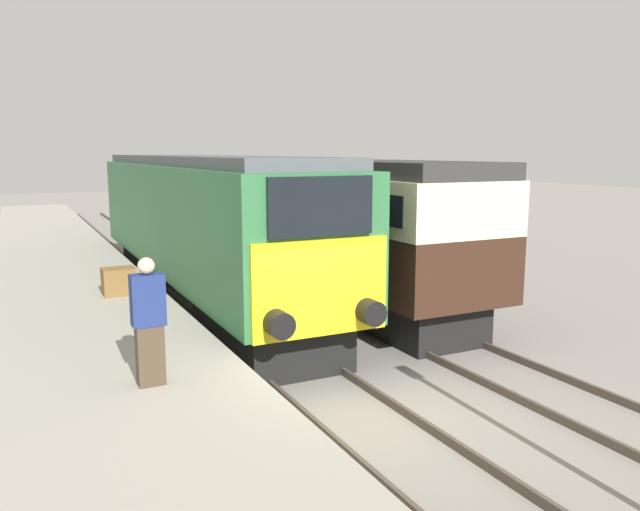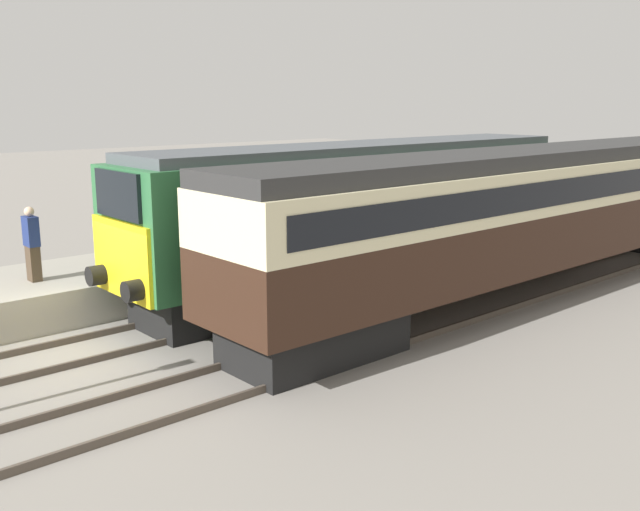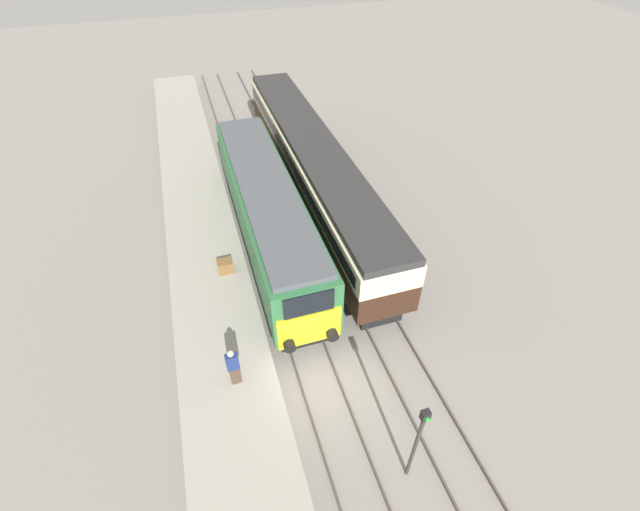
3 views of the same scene
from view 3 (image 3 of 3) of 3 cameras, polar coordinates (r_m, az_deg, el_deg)
ground_plane at (r=17.17m, az=-0.21°, el=-16.25°), size 120.00×120.00×0.00m
platform_left at (r=21.85m, az=-14.93°, el=-0.13°), size 3.50×50.00×0.92m
rails_near_track at (r=20.11m, az=-4.51°, el=-4.50°), size 1.51×60.00×0.14m
rails_far_track at (r=20.84m, az=4.58°, el=-2.45°), size 1.50×60.00×0.14m
locomotive at (r=21.20m, az=-7.05°, el=5.81°), size 2.70×14.89×3.96m
passenger_carriage at (r=24.66m, az=-0.99°, el=12.12°), size 2.75×21.10×3.86m
person_on_platform at (r=15.62m, az=-11.46°, el=-14.34°), size 0.44×0.26×1.76m
signal_post at (r=13.75m, az=12.85°, el=-22.86°), size 0.24×0.28×3.96m
luggage_crate at (r=19.96m, az=-12.51°, el=-1.40°), size 0.70×0.56×0.60m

